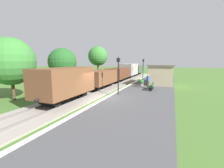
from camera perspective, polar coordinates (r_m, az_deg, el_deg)
The scene contains 16 objects.
ground_plane at distance 13.98m, azimuth -3.93°, elevation -6.03°, with size 160.00×160.00×0.00m, color #47702D.
platform_slab at distance 12.92m, azimuth 9.04°, elevation -6.77°, with size 6.00×60.00×0.25m, color #4C4C4F.
platform_edge_stripe at distance 13.75m, azimuth -2.44°, elevation -5.17°, with size 0.36×60.00×0.01m, color silver.
track_ballast at distance 15.13m, azimuth -12.18°, elevation -4.83°, with size 3.80×60.00×0.12m, color #9E9389.
rail_near at distance 14.72m, azimuth -9.86°, elevation -4.62°, with size 0.07×60.00×0.14m, color slate.
rail_far at distance 15.51m, azimuth -14.41°, elevation -4.09°, with size 0.07×60.00×0.14m, color slate.
freight_train at distance 24.57m, azimuth 2.01°, elevation 3.94°, with size 2.50×32.60×2.72m.
station_hut at distance 23.24m, azimuth 18.09°, elevation 3.57°, with size 3.50×5.80×2.78m.
bench_near_hut at distance 17.75m, azimuth 14.67°, elevation -0.77°, with size 0.42×1.50×0.91m.
person_waiting at distance 18.90m, azimuth 13.41°, elevation 1.26°, with size 0.39×0.45×1.71m.
potted_planter at distance 20.52m, azimuth 10.96°, elevation 0.60°, with size 0.64×0.64×0.92m.
lamp_post_near at distance 14.91m, azimuth 2.40°, elevation 5.82°, with size 0.28×0.28×3.70m.
lamp_post_far at distance 27.84m, azimuth 11.65°, elevation 6.95°, with size 0.28×0.28×3.70m.
tree_trackside_near at distance 16.34m, azimuth -33.83°, elevation 7.05°, with size 4.24×4.24×5.62m.
tree_trackside_mid at distance 23.29m, azimuth -18.11°, elevation 7.81°, with size 4.01×4.01×5.38m.
tree_trackside_far at distance 28.49m, azimuth -5.35°, elevation 10.37°, with size 3.55×3.55×6.20m.
Camera 1 is at (5.90, -12.17, 3.53)m, focal length 24.35 mm.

